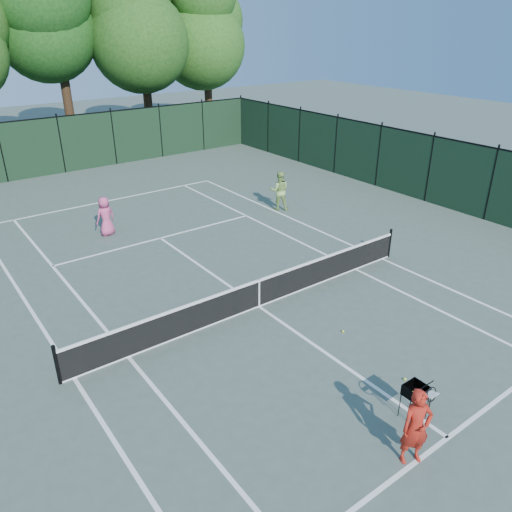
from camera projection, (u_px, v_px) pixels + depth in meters
ground at (259, 307)px, 14.77m from camera, size 90.00×90.00×0.00m
sideline_doubles_left at (74, 378)px, 11.81m from camera, size 0.10×23.77×0.01m
sideline_doubles_right at (382, 259)px, 17.73m from camera, size 0.10×23.77×0.01m
sideline_singles_left at (128, 357)px, 12.55m from camera, size 0.10×23.77×0.01m
sideline_singles_right at (355, 269)px, 16.99m from camera, size 0.10×23.77×0.01m
baseline_far at (107, 201)px, 23.40m from camera, size 10.97×0.10×0.01m
service_line_near at (448, 438)px, 10.12m from camera, size 8.23×0.10×0.01m
service_line_far at (160, 238)px, 19.41m from camera, size 8.23×0.10×0.01m
center_service_line at (259, 306)px, 14.77m from camera, size 0.10×12.80×0.01m
tennis_net at (259, 293)px, 14.57m from camera, size 11.69×0.09×1.06m
fence_far at (61, 146)px, 27.19m from camera, size 24.00×0.05×3.00m
fence_right at (491, 186)px, 20.60m from camera, size 0.05×36.00×3.00m
tree_4 at (140, 12)px, 30.74m from camera, size 6.20×6.20×12.97m
tree_5 at (205, 20)px, 33.98m from camera, size 5.80×5.80×12.23m
coach at (416, 427)px, 9.28m from camera, size 1.06×0.61×1.64m
player_pink at (105, 216)px, 19.40m from camera, size 0.85×0.64×1.56m
player_green at (279, 191)px, 22.02m from camera, size 1.07×1.03×1.74m
ball_hopper at (416, 391)px, 10.35m from camera, size 0.44×0.44×0.84m
loose_ball_near_cart at (405, 379)px, 11.73m from camera, size 0.07×0.07×0.07m
loose_ball_midcourt at (343, 331)px, 13.53m from camera, size 0.07×0.07×0.07m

